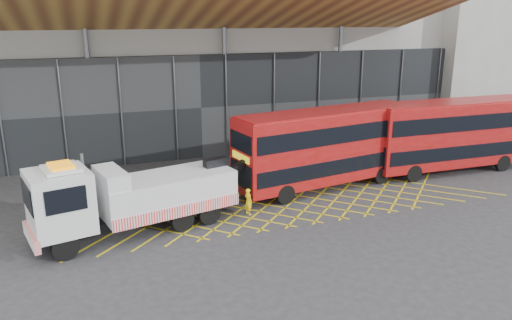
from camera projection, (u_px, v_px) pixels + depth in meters
name	position (u px, v px, depth m)	size (l,w,h in m)	color
ground_plane	(216.00, 212.00, 28.72)	(120.00, 120.00, 0.00)	#2A2A2D
road_markings	(292.00, 202.00, 30.26)	(26.36, 7.16, 0.01)	gold
construction_building	(179.00, 38.00, 43.45)	(55.00, 23.97, 18.00)	gray
east_building	(476.00, 24.00, 50.69)	(15.00, 12.00, 20.00)	gray
recovery_truck	(130.00, 197.00, 25.43)	(12.38, 5.28, 4.31)	black
bus_towed	(327.00, 145.00, 32.12)	(12.86, 4.98, 5.11)	maroon
bus_second	(452.00, 133.00, 35.50)	(12.59, 3.09, 5.10)	maroon
worker	(248.00, 201.00, 28.16)	(0.56, 0.37, 1.54)	yellow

